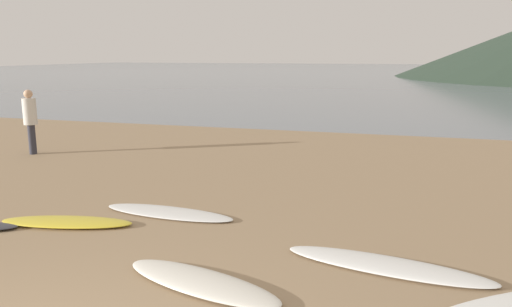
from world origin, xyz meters
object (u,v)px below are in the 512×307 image
at_px(surfboard_4, 201,282).
at_px(person_0, 30,116).
at_px(surfboard_5, 387,265).
at_px(surfboard_2, 67,222).
at_px(surfboard_3, 168,212).

bearing_deg(surfboard_4, person_0, 157.16).
distance_m(surfboard_4, surfboard_5, 2.14).
xyz_separation_m(surfboard_4, person_0, (-6.71, 5.37, 0.88)).
xyz_separation_m(surfboard_2, surfboard_4, (2.62, -1.23, 0.01)).
xyz_separation_m(surfboard_3, surfboard_4, (1.42, -2.08, 0.02)).
bearing_deg(person_0, surfboard_4, 54.95).
relative_size(surfboard_4, person_0, 1.24).
bearing_deg(surfboard_4, surfboard_5, 44.39).
relative_size(surfboard_3, surfboard_4, 1.10).
height_order(surfboard_3, person_0, person_0).
height_order(surfboard_5, person_0, person_0).
relative_size(surfboard_3, person_0, 1.37).
height_order(surfboard_4, person_0, person_0).
bearing_deg(surfboard_2, person_0, 122.76).
distance_m(surfboard_5, person_0, 9.67).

